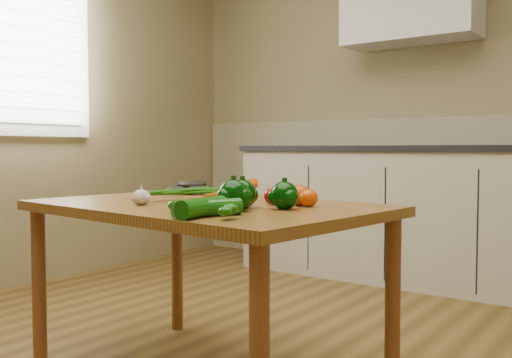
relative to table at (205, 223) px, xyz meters
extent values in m
cube|color=#958559|center=(0.02, 2.39, 0.70)|extent=(4.00, 0.02, 2.60)
cube|color=tan|center=(0.02, 2.37, -0.05)|extent=(3.98, 0.03, 1.10)
cube|color=#BCB69C|center=(0.22, 2.07, -0.17)|extent=(2.80, 0.60, 0.86)
cube|color=#252529|center=(0.22, 2.07, 0.28)|extent=(2.84, 0.64, 0.04)
cube|color=olive|center=(0.00, 0.00, 0.06)|extent=(1.34, 0.94, 0.04)
cylinder|color=brown|center=(-0.61, -0.29, -0.28)|extent=(0.05, 0.05, 0.64)
cylinder|color=brown|center=(-0.54, 0.41, -0.28)|extent=(0.05, 0.05, 0.64)
cylinder|color=brown|center=(0.61, 0.29, -0.28)|extent=(0.05, 0.05, 0.64)
ellipsoid|color=beige|center=(-0.14, -0.19, 0.10)|extent=(0.07, 0.07, 0.06)
sphere|color=#023204|center=(0.22, -0.06, 0.12)|extent=(0.09, 0.09, 0.09)
sphere|color=#023204|center=(0.36, -0.01, 0.12)|extent=(0.09, 0.09, 0.09)
sphere|color=#023204|center=(0.25, -0.15, 0.13)|extent=(0.10, 0.10, 0.10)
ellipsoid|color=#820206|center=(0.24, 0.09, 0.11)|extent=(0.07, 0.07, 0.06)
ellipsoid|color=#D84705|center=(0.33, 0.12, 0.11)|extent=(0.08, 0.08, 0.07)
ellipsoid|color=#D84705|center=(0.38, 0.11, 0.11)|extent=(0.07, 0.07, 0.06)
cylinder|color=#0C4E08|center=(0.28, -0.31, 0.10)|extent=(0.13, 0.22, 0.05)
cylinder|color=#0C4E08|center=(0.28, -0.33, 0.10)|extent=(0.08, 0.20, 0.06)
camera|label=1|loc=(1.38, -1.58, 0.27)|focal=40.00mm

